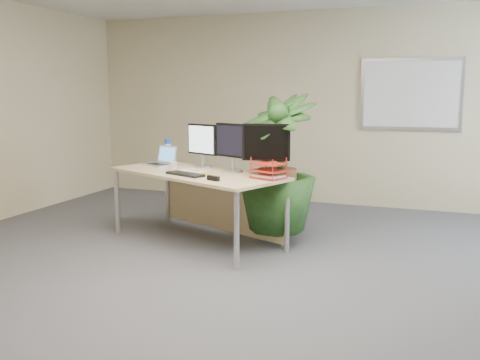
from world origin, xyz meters
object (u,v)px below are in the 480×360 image
at_px(monitor_left, 202,143).
at_px(laptop, 162,160).
at_px(floor_plant, 277,174).
at_px(desk, 204,186).
at_px(monitor_right, 233,144).

distance_m(monitor_left, laptop, 0.56).
distance_m(floor_plant, laptop, 1.42).
relative_size(floor_plant, monitor_left, 3.12).
bearing_deg(desk, floor_plant, 9.52).
bearing_deg(floor_plant, monitor_left, 172.67).
distance_m(desk, monitor_left, 0.51).
bearing_deg(laptop, floor_plant, -5.26).
bearing_deg(monitor_left, desk, -63.37).
xyz_separation_m(monitor_right, laptop, (-0.95, 0.20, -0.23)).
height_order(floor_plant, monitor_left, floor_plant).
bearing_deg(desk, monitor_left, 116.63).
relative_size(desk, floor_plant, 1.42).
bearing_deg(monitor_left, floor_plant, -7.33).
xyz_separation_m(floor_plant, monitor_right, (-0.46, -0.07, 0.30)).
bearing_deg(laptop, monitor_left, -1.64).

